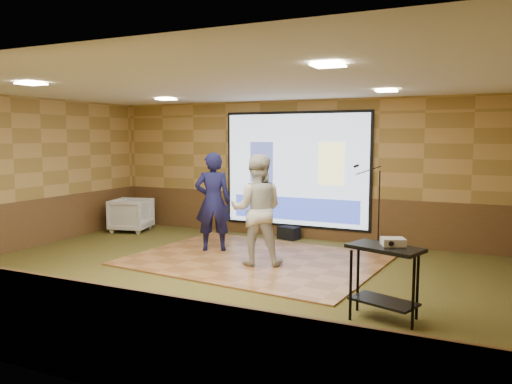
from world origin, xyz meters
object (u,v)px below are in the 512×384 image
at_px(player_left, 213,202).
at_px(dance_floor, 255,259).
at_px(player_right, 257,210).
at_px(av_table, 385,269).
at_px(duffel_bag, 289,233).
at_px(mic_stand, 376,224).
at_px(projector_screen, 296,171).
at_px(projector, 393,242).
at_px(banquet_chair, 132,215).

bearing_deg(player_left, dance_floor, 137.31).
xyz_separation_m(player_right, av_table, (2.47, -1.66, -0.35)).
height_order(player_right, duffel_bag, player_right).
bearing_deg(mic_stand, projector_screen, 176.13).
bearing_deg(player_left, player_right, 126.01).
bearing_deg(player_left, duffel_bag, -144.75).
bearing_deg(player_left, projector_screen, -144.39).
bearing_deg(projector_screen, projector, -55.74).
relative_size(dance_floor, av_table, 4.71).
height_order(dance_floor, banquet_chair, banquet_chair).
xyz_separation_m(player_left, player_right, (1.20, -0.59, -0.00)).
xyz_separation_m(projector_screen, projector, (2.79, -4.10, -0.52)).
xyz_separation_m(projector_screen, dance_floor, (0.06, -2.20, -1.46)).
height_order(player_left, banquet_chair, player_left).
distance_m(player_right, duffel_bag, 2.50).
height_order(projector_screen, av_table, projector_screen).
distance_m(av_table, mic_stand, 3.94).
bearing_deg(mic_stand, player_right, -119.24).
xyz_separation_m(dance_floor, mic_stand, (1.76, 1.85, 0.48)).
relative_size(player_right, projector, 6.94).
xyz_separation_m(player_right, banquet_chair, (-3.99, 1.60, -0.59)).
distance_m(mic_stand, duffel_bag, 1.94).
height_order(dance_floor, mic_stand, mic_stand).
xyz_separation_m(dance_floor, banquet_chair, (-3.81, 1.28, 0.37)).
height_order(player_left, player_right, player_left).
height_order(projector_screen, player_right, projector_screen).
xyz_separation_m(player_right, projector, (2.55, -1.58, -0.02)).
bearing_deg(projector_screen, duffel_bag, -113.24).
xyz_separation_m(projector_screen, banquet_chair, (-3.75, -0.92, -1.09)).
bearing_deg(banquet_chair, dance_floor, -122.47).
height_order(player_right, av_table, player_right).
bearing_deg(banquet_chair, player_right, -125.76).
relative_size(dance_floor, player_right, 2.27).
bearing_deg(duffel_bag, projector, -53.72).
relative_size(projector, mic_stand, 0.16).
height_order(dance_floor, player_right, player_right).
distance_m(dance_floor, projector, 3.46).
bearing_deg(projector, mic_stand, 81.56).
distance_m(banquet_chair, duffel_bag, 3.75).
distance_m(player_right, av_table, 3.00).
distance_m(projector_screen, duffel_bag, 1.35).
bearing_deg(av_table, duffel_bag, 124.98).
height_order(dance_floor, av_table, av_table).
relative_size(projector_screen, projector, 12.18).
bearing_deg(mic_stand, projector, -68.73).
xyz_separation_m(projector, mic_stand, (-0.97, 3.76, -0.46)).
xyz_separation_m(player_left, banquet_chair, (-2.79, 1.00, -0.59)).
bearing_deg(dance_floor, player_left, 165.09).
xyz_separation_m(projector_screen, mic_stand, (1.82, -0.34, -0.98)).
distance_m(player_left, projector, 4.34).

